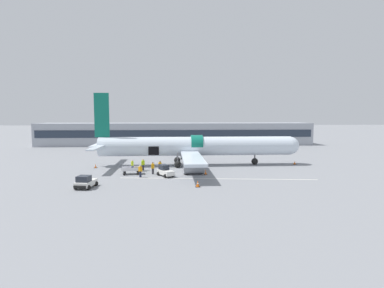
{
  "coord_description": "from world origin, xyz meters",
  "views": [
    {
      "loc": [
        -1.55,
        -46.42,
        8.23
      ],
      "look_at": [
        1.81,
        2.46,
        3.77
      ],
      "focal_mm": 28.0,
      "sensor_mm": 36.0,
      "label": 1
    }
  ],
  "objects_px": {
    "ground_crew_driver": "(160,167)",
    "ground_crew_supervisor": "(132,165)",
    "baggage_cart_loading": "(132,170)",
    "ground_crew_helper": "(140,171)",
    "airplane": "(193,147)",
    "baggage_tug_lead": "(85,182)",
    "ground_crew_loader_a": "(153,168)",
    "ground_crew_loader_b": "(143,164)",
    "baggage_tug_mid": "(165,171)"
  },
  "relations": [
    {
      "from": "airplane",
      "to": "ground_crew_driver",
      "type": "height_order",
      "value": "airplane"
    },
    {
      "from": "ground_crew_loader_a",
      "to": "ground_crew_driver",
      "type": "height_order",
      "value": "ground_crew_driver"
    },
    {
      "from": "airplane",
      "to": "ground_crew_helper",
      "type": "bearing_deg",
      "value": -129.61
    },
    {
      "from": "airplane",
      "to": "ground_crew_helper",
      "type": "relative_size",
      "value": 20.9
    },
    {
      "from": "airplane",
      "to": "baggage_cart_loading",
      "type": "bearing_deg",
      "value": -142.2
    },
    {
      "from": "baggage_cart_loading",
      "to": "ground_crew_helper",
      "type": "relative_size",
      "value": 2.17
    },
    {
      "from": "ground_crew_loader_a",
      "to": "ground_crew_helper",
      "type": "bearing_deg",
      "value": -125.89
    },
    {
      "from": "ground_crew_driver",
      "to": "ground_crew_helper",
      "type": "xyz_separation_m",
      "value": [
        -2.55,
        -2.89,
        -0.06
      ]
    },
    {
      "from": "ground_crew_loader_a",
      "to": "baggage_tug_lead",
      "type": "bearing_deg",
      "value": -132.5
    },
    {
      "from": "baggage_tug_mid",
      "to": "ground_crew_loader_b",
      "type": "bearing_deg",
      "value": 126.83
    },
    {
      "from": "airplane",
      "to": "ground_crew_loader_a",
      "type": "bearing_deg",
      "value": -130.63
    },
    {
      "from": "ground_crew_supervisor",
      "to": "ground_crew_helper",
      "type": "distance_m",
      "value": 5.26
    },
    {
      "from": "baggage_tug_lead",
      "to": "airplane",
      "type": "bearing_deg",
      "value": 48.39
    },
    {
      "from": "baggage_tug_mid",
      "to": "ground_crew_helper",
      "type": "xyz_separation_m",
      "value": [
        -3.36,
        -0.56,
        0.24
      ]
    },
    {
      "from": "ground_crew_loader_a",
      "to": "ground_crew_driver",
      "type": "distance_m",
      "value": 1.23
    },
    {
      "from": "baggage_cart_loading",
      "to": "ground_crew_driver",
      "type": "relative_size",
      "value": 2.03
    },
    {
      "from": "airplane",
      "to": "ground_crew_loader_a",
      "type": "height_order",
      "value": "airplane"
    },
    {
      "from": "ground_crew_driver",
      "to": "baggage_tug_lead",
      "type": "bearing_deg",
      "value": -133.65
    },
    {
      "from": "baggage_tug_mid",
      "to": "ground_crew_helper",
      "type": "distance_m",
      "value": 3.41
    },
    {
      "from": "ground_crew_driver",
      "to": "ground_crew_supervisor",
      "type": "relative_size",
      "value": 1.08
    },
    {
      "from": "ground_crew_driver",
      "to": "ground_crew_supervisor",
      "type": "distance_m",
      "value": 4.76
    },
    {
      "from": "baggage_tug_lead",
      "to": "ground_crew_driver",
      "type": "height_order",
      "value": "ground_crew_driver"
    },
    {
      "from": "ground_crew_driver",
      "to": "ground_crew_helper",
      "type": "bearing_deg",
      "value": -131.49
    },
    {
      "from": "baggage_cart_loading",
      "to": "ground_crew_supervisor",
      "type": "distance_m",
      "value": 2.69
    },
    {
      "from": "ground_crew_loader_b",
      "to": "ground_crew_driver",
      "type": "xyz_separation_m",
      "value": [
        2.68,
        -2.32,
        0.02
      ]
    },
    {
      "from": "baggage_cart_loading",
      "to": "ground_crew_loader_a",
      "type": "distance_m",
      "value": 3.03
    },
    {
      "from": "baggage_cart_loading",
      "to": "ground_crew_loader_a",
      "type": "xyz_separation_m",
      "value": [
        3.0,
        -0.16,
        0.37
      ]
    },
    {
      "from": "airplane",
      "to": "baggage_tug_lead",
      "type": "xyz_separation_m",
      "value": [
        -13.68,
        -15.4,
        -2.47
      ]
    },
    {
      "from": "baggage_tug_lead",
      "to": "ground_crew_loader_b",
      "type": "bearing_deg",
      "value": 63.0
    },
    {
      "from": "baggage_tug_mid",
      "to": "ground_crew_loader_b",
      "type": "distance_m",
      "value": 5.81
    },
    {
      "from": "baggage_tug_mid",
      "to": "ground_crew_helper",
      "type": "relative_size",
      "value": 1.87
    },
    {
      "from": "airplane",
      "to": "ground_crew_driver",
      "type": "xyz_separation_m",
      "value": [
        -5.4,
        -6.72,
        -2.16
      ]
    },
    {
      "from": "baggage_tug_lead",
      "to": "ground_crew_helper",
      "type": "xyz_separation_m",
      "value": [
        5.73,
        5.8,
        0.25
      ]
    },
    {
      "from": "ground_crew_loader_b",
      "to": "ground_crew_driver",
      "type": "relative_size",
      "value": 0.98
    },
    {
      "from": "ground_crew_driver",
      "to": "ground_crew_supervisor",
      "type": "xyz_separation_m",
      "value": [
        -4.27,
        2.09,
        -0.07
      ]
    },
    {
      "from": "baggage_tug_mid",
      "to": "ground_crew_supervisor",
      "type": "height_order",
      "value": "ground_crew_supervisor"
    },
    {
      "from": "baggage_tug_lead",
      "to": "ground_crew_loader_b",
      "type": "xyz_separation_m",
      "value": [
        5.61,
        11.0,
        0.29
      ]
    },
    {
      "from": "airplane",
      "to": "baggage_tug_mid",
      "type": "xyz_separation_m",
      "value": [
        -4.59,
        -9.04,
        -2.46
      ]
    },
    {
      "from": "baggage_tug_lead",
      "to": "ground_crew_driver",
      "type": "distance_m",
      "value": 12.0
    },
    {
      "from": "ground_crew_loader_b",
      "to": "ground_crew_helper",
      "type": "bearing_deg",
      "value": -88.66
    },
    {
      "from": "ground_crew_loader_a",
      "to": "ground_crew_supervisor",
      "type": "relative_size",
      "value": 1.03
    },
    {
      "from": "ground_crew_driver",
      "to": "ground_crew_helper",
      "type": "relative_size",
      "value": 1.07
    },
    {
      "from": "airplane",
      "to": "baggage_tug_lead",
      "type": "height_order",
      "value": "airplane"
    },
    {
      "from": "ground_crew_helper",
      "to": "airplane",
      "type": "bearing_deg",
      "value": 50.39
    },
    {
      "from": "ground_crew_loader_a",
      "to": "ground_crew_supervisor",
      "type": "xyz_separation_m",
      "value": [
        -3.28,
        2.81,
        -0.03
      ]
    },
    {
      "from": "ground_crew_loader_b",
      "to": "ground_crew_supervisor",
      "type": "distance_m",
      "value": 1.62
    },
    {
      "from": "ground_crew_loader_a",
      "to": "ground_crew_helper",
      "type": "relative_size",
      "value": 1.02
    },
    {
      "from": "airplane",
      "to": "baggage_cart_loading",
      "type": "height_order",
      "value": "airplane"
    },
    {
      "from": "airplane",
      "to": "ground_crew_loader_b",
      "type": "bearing_deg",
      "value": -151.41
    },
    {
      "from": "baggage_tug_mid",
      "to": "ground_crew_driver",
      "type": "relative_size",
      "value": 1.75
    }
  ]
}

